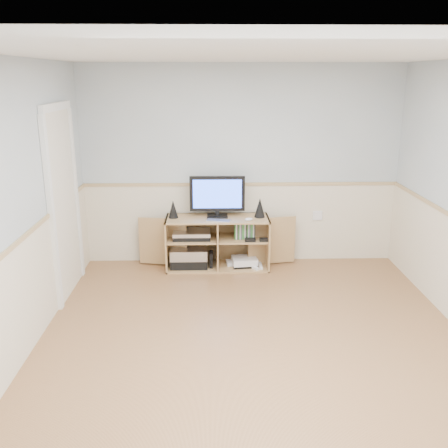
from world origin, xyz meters
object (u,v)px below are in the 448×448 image
Objects in this scene: game_consoles at (243,262)px; media_cabinet at (217,241)px; keyboard at (218,220)px; monitor at (217,195)px.

media_cabinet is at bearing 168.17° from game_consoles.
monitor is at bearing 105.39° from keyboard.
game_consoles is at bearing 34.31° from keyboard.
keyboard is at bearing -158.33° from game_consoles.
monitor reaches higher than keyboard.
media_cabinet is 4.39× the size of game_consoles.
monitor is (0.00, -0.01, 0.60)m from media_cabinet.
keyboard reaches higher than media_cabinet.
game_consoles is at bearing -11.83° from media_cabinet.
monitor is at bearing 169.56° from game_consoles.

